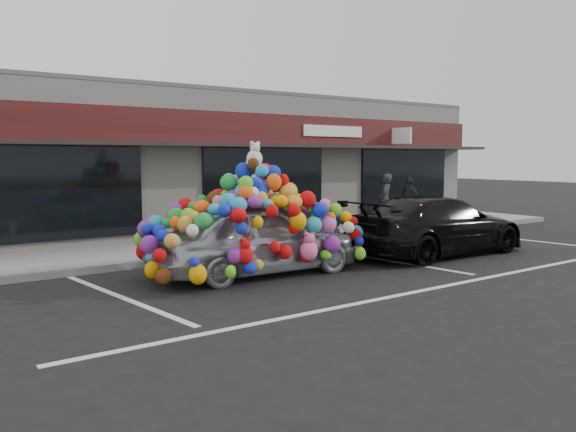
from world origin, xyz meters
TOP-DOWN VIEW (x-y plane):
  - ground at (0.00, 0.00)m, footprint 90.00×90.00m
  - shop_building at (0.00, 8.44)m, footprint 24.00×7.20m
  - sidewalk at (0.00, 4.00)m, footprint 26.00×3.00m
  - kerb at (0.00, 2.50)m, footprint 26.00×0.18m
  - parking_stripe_left at (-3.20, 0.20)m, footprint 0.73×4.37m
  - parking_stripe_mid at (2.80, 0.20)m, footprint 0.73×4.37m
  - parking_stripe_right at (8.20, 0.20)m, footprint 0.73×4.37m
  - lane_line at (2.00, -2.30)m, footprint 14.00×0.12m
  - toy_car at (-0.40, 0.56)m, footprint 3.04×4.55m
  - black_sedan at (4.35, 0.02)m, footprint 1.98×4.85m
  - pedestrian_a at (6.53, 3.95)m, footprint 0.72×0.68m
  - pedestrian_c at (7.83, 4.17)m, footprint 0.91×0.42m

SIDE VIEW (x-z plane):
  - ground at x=0.00m, z-range 0.00..0.00m
  - parking_stripe_left at x=-3.20m, z-range 0.00..0.01m
  - parking_stripe_mid at x=2.80m, z-range 0.00..0.01m
  - parking_stripe_right at x=8.20m, z-range 0.00..0.01m
  - lane_line at x=2.00m, z-range 0.00..0.01m
  - sidewalk at x=0.00m, z-range 0.00..0.15m
  - kerb at x=0.00m, z-range -0.01..0.15m
  - black_sedan at x=4.35m, z-range 0.00..1.41m
  - toy_car at x=-0.40m, z-range -0.42..2.19m
  - pedestrian_c at x=7.83m, z-range 0.15..1.67m
  - pedestrian_a at x=6.53m, z-range 0.15..1.80m
  - shop_building at x=0.00m, z-range 0.01..4.32m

